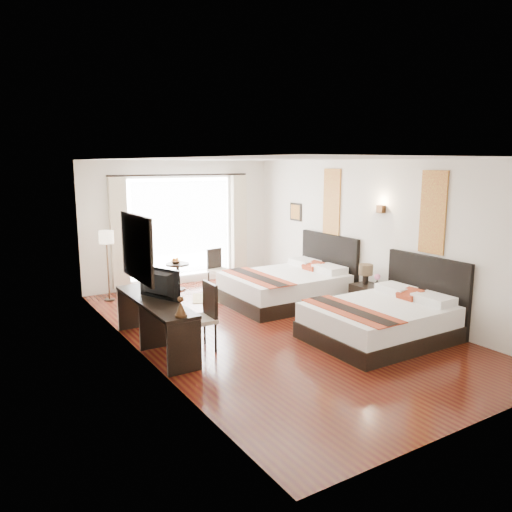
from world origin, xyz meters
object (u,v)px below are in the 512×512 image
television (155,284)px  side_table (178,277)px  table_lamp (366,271)px  window_chair (219,276)px  bed_far (288,286)px  fruit_bowl (176,262)px  bed_near (383,319)px  floor_lamp (107,242)px  nightstand (368,299)px  console_desk (155,324)px  desk_chair (199,330)px  vase (377,286)px

television → side_table: (1.65, 3.10, -0.69)m
side_table → table_lamp: bearing=-56.0°
window_chair → side_table: bearing=-121.4°
bed_far → fruit_bowl: 2.59m
bed_near → bed_far: size_ratio=0.96×
bed_far → television: 3.36m
floor_lamp → fruit_bowl: (1.49, 0.08, -0.57)m
nightstand → bed_far: bearing=119.5°
console_desk → desk_chair: (0.52, -0.43, -0.07)m
nightstand → side_table: side_table is taller
desk_chair → fruit_bowl: bearing=-105.6°
bed_near → window_chair: size_ratio=2.51×
floor_lamp → side_table: floor_lamp is taller
bed_near → console_desk: size_ratio=0.99×
television → desk_chair: (0.50, -0.41, -0.68)m
desk_chair → side_table: size_ratio=1.70×
television → fruit_bowl: television is taller
console_desk → fruit_bowl: size_ratio=9.99×
console_desk → window_chair: size_ratio=2.53×
table_lamp → fruit_bowl: (-2.32, 3.40, -0.16)m
side_table → window_chair: 0.90m
vase → table_lamp: bearing=90.7°
side_table → window_chair: window_chair is taller
vase → floor_lamp: size_ratio=0.10×
side_table → fruit_bowl: size_ratio=2.69×
table_lamp → console_desk: bearing=175.5°
bed_far → vase: 1.81m
vase → window_chair: bearing=113.4°
vase → television: bearing=171.7°
bed_far → fruit_bowl: bearing=126.0°
fruit_bowl → side_table: bearing=-24.4°
bed_near → vase: 1.21m
console_desk → desk_chair: bearing=-39.4°
vase → fruit_bowl: bearing=122.2°
window_chair → nightstand: bearing=14.4°
vase → floor_lamp: bearing=136.6°
bed_near → bed_far: (-0.05, 2.51, 0.01)m
nightstand → desk_chair: desk_chair is taller
vase → window_chair: 3.66m
floor_lamp → fruit_bowl: bearing=3.1°
bed_near → bed_far: 2.51m
bed_near → side_table: bed_near is taller
desk_chair → television: bearing=-36.9°
vase → side_table: vase is taller
nightstand → fruit_bowl: bearing=123.5°
fruit_bowl → table_lamp: bearing=-55.7°
television → fruit_bowl: 3.53m
bed_near → desk_chair: bed_near is taller
television → desk_chair: 0.94m
table_lamp → television: (-3.94, 0.29, 0.21)m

